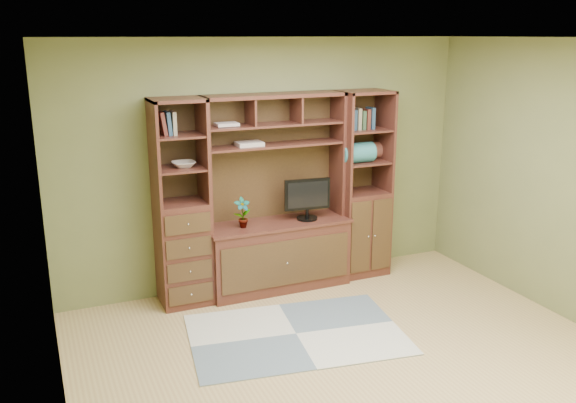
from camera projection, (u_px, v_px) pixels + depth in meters
name	position (u px, v px, depth m)	size (l,w,h in m)	color
room	(363.00, 213.00, 4.67)	(4.60, 4.10, 2.64)	tan
center_hutch	(278.00, 195.00, 6.28)	(1.54, 0.53, 2.05)	#4C231A
left_tower	(181.00, 204.00, 5.94)	(0.50, 0.45, 2.05)	#4C231A
right_tower	(362.00, 184.00, 6.71)	(0.55, 0.45, 2.05)	#4C231A
rug	(296.00, 334.00, 5.51)	(1.90, 1.26, 0.01)	#9CA1A1
monitor	(307.00, 192.00, 6.37)	(0.49, 0.22, 0.60)	black
orchid	(243.00, 213.00, 6.14)	(0.17, 0.11, 0.31)	#A05336
magazines	(249.00, 144.00, 6.12)	(0.26, 0.19, 0.04)	beige
bowl	(184.00, 164.00, 5.85)	(0.22, 0.22, 0.06)	beige
blanket_teal	(357.00, 153.00, 6.53)	(0.37, 0.22, 0.22)	teal
blanket_red	(368.00, 151.00, 6.73)	(0.33, 0.18, 0.18)	brown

